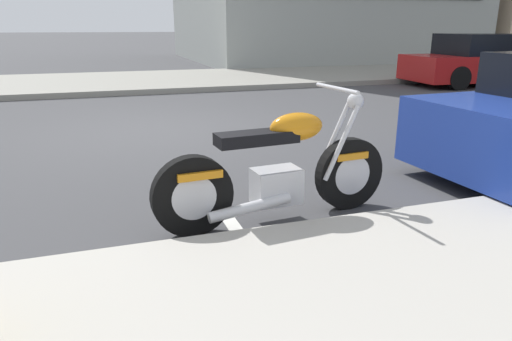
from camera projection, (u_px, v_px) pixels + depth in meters
ground_plane at (167, 131)px, 7.48m from camera, size 260.00×260.00×0.00m
sidewalk_far_curb at (468, 70)px, 17.15m from camera, size 120.00×5.00×0.14m
parking_stall_stripe at (224, 212)px, 4.21m from camera, size 0.12×2.20×0.01m
parked_motorcycle at (279, 172)px, 3.92m from camera, size 2.13×0.62×1.13m
car_opposite_curb at (487, 61)px, 13.15m from camera, size 4.75×2.10×1.41m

